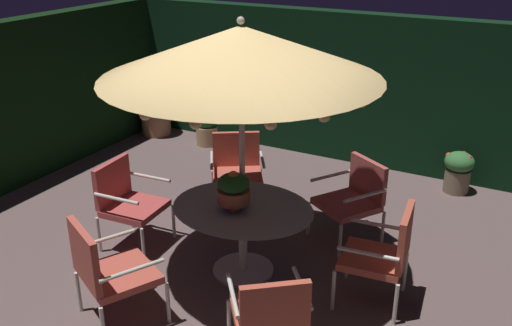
# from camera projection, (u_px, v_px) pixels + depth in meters

# --- Properties ---
(ground_plane) EXTENTS (8.01, 7.52, 0.02)m
(ground_plane) POSITION_uv_depth(u_px,v_px,m) (238.00, 279.00, 5.76)
(ground_plane) COLOR #64504E
(hedge_backdrop_rear) EXTENTS (8.01, 0.30, 2.19)m
(hedge_backdrop_rear) POSITION_uv_depth(u_px,v_px,m) (361.00, 90.00, 8.26)
(hedge_backdrop_rear) COLOR black
(hedge_backdrop_rear) RESTS_ON ground_plane
(patio_dining_table) EXTENTS (1.45, 1.22, 0.75)m
(patio_dining_table) POSITION_uv_depth(u_px,v_px,m) (243.00, 221.00, 5.66)
(patio_dining_table) COLOR beige
(patio_dining_table) RESTS_ON ground_plane
(patio_umbrella) EXTENTS (2.57, 2.57, 2.59)m
(patio_umbrella) POSITION_uv_depth(u_px,v_px,m) (241.00, 52.00, 5.00)
(patio_umbrella) COLOR silver
(patio_umbrella) RESTS_ON ground_plane
(centerpiece_planter) EXTENTS (0.32, 0.32, 0.41)m
(centerpiece_planter) POSITION_uv_depth(u_px,v_px,m) (234.00, 189.00, 5.45)
(centerpiece_planter) COLOR #A15E41
(centerpiece_planter) RESTS_ON patio_dining_table
(patio_chair_north) EXTENTS (0.65, 0.68, 0.96)m
(patio_chair_north) POSITION_uv_depth(u_px,v_px,m) (127.00, 198.00, 6.21)
(patio_chair_north) COLOR silver
(patio_chair_north) RESTS_ON ground_plane
(patio_chair_northeast) EXTENTS (0.86, 0.85, 1.00)m
(patio_chair_northeast) POSITION_uv_depth(u_px,v_px,m) (107.00, 268.00, 4.93)
(patio_chair_northeast) COLOR silver
(patio_chair_northeast) RESTS_ON ground_plane
(patio_chair_east) EXTENTS (0.84, 0.84, 0.92)m
(patio_chair_east) POSITION_uv_depth(u_px,v_px,m) (270.00, 314.00, 4.40)
(patio_chair_east) COLOR silver
(patio_chair_east) RESTS_ON ground_plane
(patio_chair_southeast) EXTENTS (0.66, 0.65, 1.00)m
(patio_chair_southeast) POSITION_uv_depth(u_px,v_px,m) (385.00, 251.00, 5.18)
(patio_chair_southeast) COLOR silver
(patio_chair_southeast) RESTS_ON ground_plane
(patio_chair_south) EXTENTS (0.86, 0.85, 0.92)m
(patio_chair_south) POSITION_uv_depth(u_px,v_px,m) (354.00, 195.00, 6.32)
(patio_chair_south) COLOR silver
(patio_chair_south) RESTS_ON ground_plane
(patio_chair_southwest) EXTENTS (0.84, 0.82, 0.97)m
(patio_chair_southwest) POSITION_uv_depth(u_px,v_px,m) (237.00, 167.00, 6.95)
(patio_chair_southwest) COLOR silver
(patio_chair_southwest) RESTS_ON ground_plane
(potted_plant_back_right) EXTENTS (0.39, 0.39, 0.56)m
(potted_plant_back_right) POSITION_uv_depth(u_px,v_px,m) (458.00, 170.00, 7.52)
(potted_plant_back_right) COLOR #7C6B54
(potted_plant_back_right) RESTS_ON ground_plane
(potted_plant_left_near) EXTENTS (0.35, 0.35, 0.51)m
(potted_plant_left_near) POSITION_uv_depth(u_px,v_px,m) (207.00, 129.00, 9.18)
(potted_plant_left_near) COLOR tan
(potted_plant_left_near) RESTS_ON ground_plane
(potted_plant_right_near) EXTENTS (0.61, 0.61, 0.80)m
(potted_plant_right_near) POSITION_uv_depth(u_px,v_px,m) (155.00, 109.00, 9.57)
(potted_plant_right_near) COLOR #A16B49
(potted_plant_right_near) RESTS_ON ground_plane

